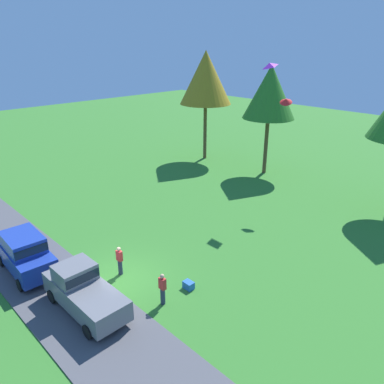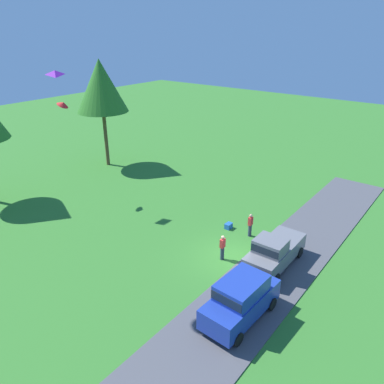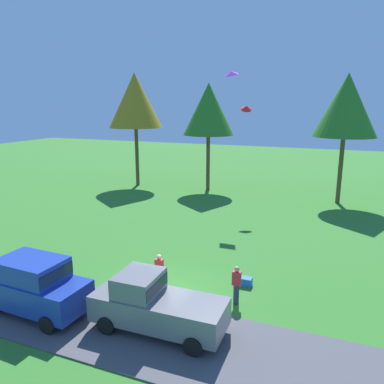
{
  "view_description": "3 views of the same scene",
  "coord_description": "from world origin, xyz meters",
  "px_view_note": "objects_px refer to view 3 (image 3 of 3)",
  "views": [
    {
      "loc": [
        15.06,
        -9.17,
        12.09
      ],
      "look_at": [
        -0.61,
        6.05,
        3.22
      ],
      "focal_mm": 35.0,
      "sensor_mm": 36.0,
      "label": 1
    },
    {
      "loc": [
        -17.23,
        -10.45,
        13.59
      ],
      "look_at": [
        1.15,
        3.83,
        3.15
      ],
      "focal_mm": 35.0,
      "sensor_mm": 36.0,
      "label": 2
    },
    {
      "loc": [
        6.82,
        -13.72,
        8.3
      ],
      "look_at": [
        -0.34,
        4.24,
        3.71
      ],
      "focal_mm": 35.0,
      "sensor_mm": 36.0,
      "label": 3
    }
  ],
  "objects_px": {
    "tree_far_right": "(135,101)",
    "cooler_box": "(246,282)",
    "tree_center_back": "(346,106)",
    "kite_delta_high_right": "(246,108)",
    "car_suv_far_end": "(33,283)",
    "person_on_lawn": "(236,285)",
    "tree_left_of_center": "(209,109)",
    "kite_diamond_low_drifter": "(231,73)",
    "car_pickup_near_entrance": "(154,303)",
    "person_beside_suv": "(159,272)"
  },
  "relations": [
    {
      "from": "cooler_box",
      "to": "car_suv_far_end",
      "type": "bearing_deg",
      "value": -143.71
    },
    {
      "from": "car_pickup_near_entrance",
      "to": "tree_left_of_center",
      "type": "bearing_deg",
      "value": 104.55
    },
    {
      "from": "car_pickup_near_entrance",
      "to": "kite_diamond_low_drifter",
      "type": "xyz_separation_m",
      "value": [
        -2.14,
        17.01,
        9.37
      ]
    },
    {
      "from": "person_on_lawn",
      "to": "person_beside_suv",
      "type": "relative_size",
      "value": 1.0
    },
    {
      "from": "cooler_box",
      "to": "kite_delta_high_right",
      "type": "xyz_separation_m",
      "value": [
        -3.49,
        13.35,
        7.77
      ]
    },
    {
      "from": "car_suv_far_end",
      "to": "person_on_lawn",
      "type": "height_order",
      "value": "car_suv_far_end"
    },
    {
      "from": "car_suv_far_end",
      "to": "cooler_box",
      "type": "height_order",
      "value": "car_suv_far_end"
    },
    {
      "from": "car_pickup_near_entrance",
      "to": "kite_diamond_low_drifter",
      "type": "bearing_deg",
      "value": 97.17
    },
    {
      "from": "tree_left_of_center",
      "to": "person_beside_suv",
      "type": "bearing_deg",
      "value": -76.75
    },
    {
      "from": "kite_diamond_low_drifter",
      "to": "person_on_lawn",
      "type": "bearing_deg",
      "value": -72.31
    },
    {
      "from": "tree_far_right",
      "to": "cooler_box",
      "type": "relative_size",
      "value": 20.09
    },
    {
      "from": "car_suv_far_end",
      "to": "kite_delta_high_right",
      "type": "relative_size",
      "value": 5.19
    },
    {
      "from": "car_suv_far_end",
      "to": "tree_far_right",
      "type": "height_order",
      "value": "tree_far_right"
    },
    {
      "from": "tree_far_right",
      "to": "cooler_box",
      "type": "xyz_separation_m",
      "value": [
        15.79,
        -17.56,
        -8.36
      ]
    },
    {
      "from": "cooler_box",
      "to": "kite_diamond_low_drifter",
      "type": "height_order",
      "value": "kite_diamond_low_drifter"
    },
    {
      "from": "person_on_lawn",
      "to": "tree_left_of_center",
      "type": "height_order",
      "value": "tree_left_of_center"
    },
    {
      "from": "person_on_lawn",
      "to": "tree_far_right",
      "type": "bearing_deg",
      "value": 129.28
    },
    {
      "from": "tree_far_right",
      "to": "tree_center_back",
      "type": "height_order",
      "value": "tree_far_right"
    },
    {
      "from": "car_suv_far_end",
      "to": "car_pickup_near_entrance",
      "type": "xyz_separation_m",
      "value": [
        5.05,
        0.72,
        -0.19
      ]
    },
    {
      "from": "kite_diamond_low_drifter",
      "to": "tree_left_of_center",
      "type": "bearing_deg",
      "value": 122.8
    },
    {
      "from": "person_on_lawn",
      "to": "tree_left_of_center",
      "type": "distance_m",
      "value": 22.69
    },
    {
      "from": "tree_far_right",
      "to": "tree_left_of_center",
      "type": "relative_size",
      "value": 1.1
    },
    {
      "from": "tree_center_back",
      "to": "tree_far_right",
      "type": "bearing_deg",
      "value": 179.87
    },
    {
      "from": "car_pickup_near_entrance",
      "to": "tree_center_back",
      "type": "xyz_separation_m",
      "value": [
        6.04,
        22.22,
        7.02
      ]
    },
    {
      "from": "cooler_box",
      "to": "tree_center_back",
      "type": "bearing_deg",
      "value": 78.07
    },
    {
      "from": "tree_left_of_center",
      "to": "tree_center_back",
      "type": "relative_size",
      "value": 0.95
    },
    {
      "from": "car_pickup_near_entrance",
      "to": "tree_center_back",
      "type": "relative_size",
      "value": 0.47
    },
    {
      "from": "tree_center_back",
      "to": "kite_delta_high_right",
      "type": "distance_m",
      "value": 8.31
    },
    {
      "from": "person_beside_suv",
      "to": "kite_delta_high_right",
      "type": "bearing_deg",
      "value": 89.69
    },
    {
      "from": "tree_center_back",
      "to": "kite_diamond_low_drifter",
      "type": "xyz_separation_m",
      "value": [
        -8.18,
        -5.21,
        2.35
      ]
    },
    {
      "from": "tree_far_right",
      "to": "tree_left_of_center",
      "type": "distance_m",
      "value": 7.57
    },
    {
      "from": "tree_left_of_center",
      "to": "tree_center_back",
      "type": "bearing_deg",
      "value": -3.38
    },
    {
      "from": "tree_center_back",
      "to": "kite_delta_high_right",
      "type": "relative_size",
      "value": 11.85
    },
    {
      "from": "tree_center_back",
      "to": "kite_delta_high_right",
      "type": "bearing_deg",
      "value": -149.93
    },
    {
      "from": "person_on_lawn",
      "to": "kite_delta_high_right",
      "type": "relative_size",
      "value": 1.9
    },
    {
      "from": "car_pickup_near_entrance",
      "to": "kite_delta_high_right",
      "type": "relative_size",
      "value": 5.57
    },
    {
      "from": "person_on_lawn",
      "to": "cooler_box",
      "type": "bearing_deg",
      "value": 90.16
    },
    {
      "from": "tree_far_right",
      "to": "kite_diamond_low_drifter",
      "type": "bearing_deg",
      "value": -24.91
    },
    {
      "from": "car_suv_far_end",
      "to": "tree_far_right",
      "type": "bearing_deg",
      "value": 110.07
    },
    {
      "from": "tree_far_right",
      "to": "kite_delta_high_right",
      "type": "height_order",
      "value": "tree_far_right"
    },
    {
      "from": "car_pickup_near_entrance",
      "to": "person_beside_suv",
      "type": "relative_size",
      "value": 2.94
    },
    {
      "from": "car_suv_far_end",
      "to": "tree_left_of_center",
      "type": "height_order",
      "value": "tree_left_of_center"
    },
    {
      "from": "kite_delta_high_right",
      "to": "cooler_box",
      "type": "bearing_deg",
      "value": -75.33
    },
    {
      "from": "cooler_box",
      "to": "person_on_lawn",
      "type": "bearing_deg",
      "value": -89.84
    },
    {
      "from": "car_pickup_near_entrance",
      "to": "tree_far_right",
      "type": "relative_size",
      "value": 0.45
    },
    {
      "from": "kite_delta_high_right",
      "to": "tree_far_right",
      "type": "bearing_deg",
      "value": 161.1
    },
    {
      "from": "kite_delta_high_right",
      "to": "kite_diamond_low_drifter",
      "type": "distance_m",
      "value": 2.88
    },
    {
      "from": "car_pickup_near_entrance",
      "to": "kite_diamond_low_drifter",
      "type": "height_order",
      "value": "kite_diamond_low_drifter"
    },
    {
      "from": "kite_diamond_low_drifter",
      "to": "kite_delta_high_right",
      "type": "bearing_deg",
      "value": 46.65
    },
    {
      "from": "cooler_box",
      "to": "tree_left_of_center",
      "type": "bearing_deg",
      "value": 114.47
    }
  ]
}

